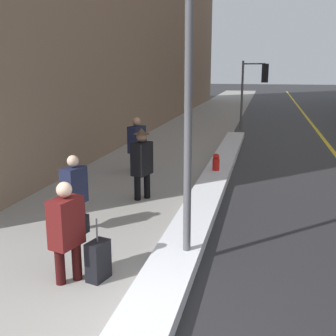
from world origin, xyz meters
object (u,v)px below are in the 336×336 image
pedestrian_in_fedora (142,161)px  pedestrian_with_shoulder_bag (137,142)px  lamp_post (189,45)px  traffic_light_near (257,80)px  rolling_suitcase (98,261)px  pedestrian_nearside (67,228)px  pedestrian_trailing (74,190)px  fire_hydrant (216,166)px

pedestrian_in_fedora → pedestrian_with_shoulder_bag: bearing=-145.4°
lamp_post → pedestrian_in_fedora: (-1.63, 3.02, -2.42)m
traffic_light_near → rolling_suitcase: (-1.73, -16.46, -2.13)m
pedestrian_nearside → pedestrian_trailing: 2.00m
fire_hydrant → pedestrian_nearside: bearing=-101.9°
pedestrian_nearside → rolling_suitcase: bearing=124.8°
pedestrian_trailing → pedestrian_with_shoulder_bag: pedestrian_with_shoulder_bag is taller
rolling_suitcase → fire_hydrant: size_ratio=1.36×
traffic_light_near → pedestrian_nearside: traffic_light_near is taller
lamp_post → pedestrian_with_shoulder_bag: bearing=114.6°
pedestrian_nearside → rolling_suitcase: pedestrian_nearside is taller
pedestrian_with_shoulder_bag → fire_hydrant: 2.40m
lamp_post → rolling_suitcase: size_ratio=6.00×
pedestrian_nearside → pedestrian_trailing: (-0.76, 1.84, -0.02)m
pedestrian_nearside → pedestrian_with_shoulder_bag: pedestrian_with_shoulder_bag is taller
pedestrian_nearside → fire_hydrant: 6.59m
pedestrian_with_shoulder_bag → fire_hydrant: bearing=103.8°
lamp_post → pedestrian_nearside: lamp_post is taller
lamp_post → pedestrian_trailing: lamp_post is taller
traffic_light_near → pedestrian_trailing: size_ratio=2.30×
lamp_post → pedestrian_trailing: 3.53m
pedestrian_in_fedora → fire_hydrant: (1.45, 2.41, -0.59)m
lamp_post → rolling_suitcase: 3.37m
pedestrian_nearside → rolling_suitcase: (0.39, 0.14, -0.53)m
pedestrian_trailing → pedestrian_with_shoulder_bag: 4.64m
pedestrian_trailing → rolling_suitcase: size_ratio=1.55×
traffic_light_near → pedestrian_trailing: 15.12m
pedestrian_with_shoulder_bag → rolling_suitcase: (1.36, -6.34, -0.61)m
traffic_light_near → pedestrian_in_fedora: bearing=-90.5°
pedestrian_with_shoulder_bag → pedestrian_in_fedora: bearing=34.6°
lamp_post → pedestrian_in_fedora: bearing=118.3°
lamp_post → traffic_light_near: lamp_post is taller
pedestrian_trailing → rolling_suitcase: bearing=49.1°
pedestrian_nearside → pedestrian_trailing: size_ratio=1.02×
traffic_light_near → pedestrian_in_fedora: traffic_light_near is taller
rolling_suitcase → fire_hydrant: bearing=-173.8°
pedestrian_trailing → fire_hydrant: pedestrian_trailing is taller
rolling_suitcase → pedestrian_nearside: bearing=-55.2°
pedestrian_trailing → rolling_suitcase: (1.15, -1.70, -0.52)m
pedestrian_in_fedora → pedestrian_with_shoulder_bag: 2.61m
traffic_light_near → rolling_suitcase: 16.69m
traffic_light_near → pedestrian_trailing: bearing=-91.6°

